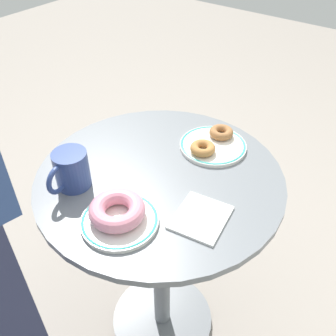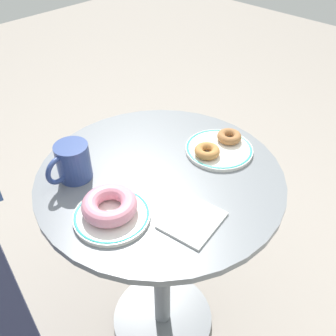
{
  "view_description": "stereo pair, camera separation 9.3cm",
  "coord_description": "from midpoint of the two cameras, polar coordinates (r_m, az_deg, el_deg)",
  "views": [
    {
      "loc": [
        -0.57,
        -0.45,
        1.34
      ],
      "look_at": [
        0.01,
        -0.02,
        0.74
      ],
      "focal_mm": 40.3,
      "sensor_mm": 36.0,
      "label": 1
    },
    {
      "loc": [
        -0.51,
        -0.52,
        1.34
      ],
      "look_at": [
        0.01,
        -0.02,
        0.74
      ],
      "focal_mm": 40.3,
      "sensor_mm": 36.0,
      "label": 2
    }
  ],
  "objects": [
    {
      "name": "donut_old_fashioned",
      "position": [
        1.0,
        2.64,
        2.92
      ],
      "size": [
        0.08,
        0.08,
        0.02
      ],
      "primitive_type": "torus",
      "rotation": [
        0.0,
        0.0,
        4.43
      ],
      "color": "#BC7F42",
      "rests_on": "plate_right"
    },
    {
      "name": "paper_napkin",
      "position": [
        0.84,
        1.83,
        -7.63
      ],
      "size": [
        0.14,
        0.13,
        0.01
      ],
      "primitive_type": "cube",
      "rotation": [
        0.0,
        0.0,
        0.15
      ],
      "color": "white",
      "rests_on": "cafe_table"
    },
    {
      "name": "coffee_mug",
      "position": [
        0.93,
        -17.3,
        -0.44
      ],
      "size": [
        0.13,
        0.08,
        0.1
      ],
      "color": "#334784",
      "rests_on": "cafe_table"
    },
    {
      "name": "ground_plane",
      "position": [
        1.53,
        -2.73,
        -22.28
      ],
      "size": [
        7.0,
        7.0,
        0.02
      ],
      "primitive_type": "cube",
      "color": "#9E9389"
    },
    {
      "name": "donut_cinnamon",
      "position": [
        1.07,
        5.6,
        5.3
      ],
      "size": [
        0.09,
        0.09,
        0.02
      ],
      "primitive_type": "torus",
      "rotation": [
        0.0,
        0.0,
        5.6
      ],
      "color": "#A36B3D",
      "rests_on": "plate_right"
    },
    {
      "name": "cafe_table",
      "position": [
        1.13,
        -3.47,
        -10.77
      ],
      "size": [
        0.63,
        0.63,
        0.72
      ],
      "color": "slate",
      "rests_on": "ground"
    },
    {
      "name": "plate_right",
      "position": [
        1.04,
        4.29,
        3.33
      ],
      "size": [
        0.18,
        0.18,
        0.01
      ],
      "color": "white",
      "rests_on": "cafe_table"
    },
    {
      "name": "donut_pink_frosted",
      "position": [
        0.83,
        -10.92,
        -6.44
      ],
      "size": [
        0.15,
        0.15,
        0.04
      ],
      "primitive_type": "torus",
      "rotation": [
        0.0,
        0.0,
        0.28
      ],
      "color": "pink",
      "rests_on": "plate_left"
    },
    {
      "name": "plate_left",
      "position": [
        0.84,
        -10.48,
        -7.97
      ],
      "size": [
        0.17,
        0.17,
        0.01
      ],
      "color": "white",
      "rests_on": "cafe_table"
    }
  ]
}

